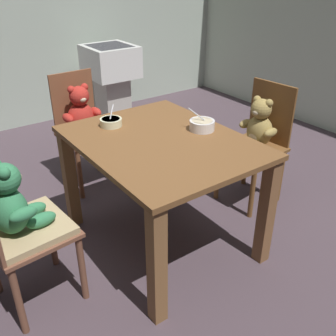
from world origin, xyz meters
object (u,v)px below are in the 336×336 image
teddy_chair_far_center (258,133)px  porridge_bowl_cream_near_left (111,122)px  porridge_bowl_white_far_center (202,125)px  dining_table (161,161)px  teddy_chair_near_front (16,217)px  sink_basin (111,73)px  teddy_chair_near_left (82,119)px

teddy_chair_far_center → porridge_bowl_cream_near_left: teddy_chair_far_center is taller
porridge_bowl_white_far_center → dining_table: bearing=-95.6°
teddy_chair_near_front → porridge_bowl_white_far_center: 1.16m
teddy_chair_near_front → sink_basin: 2.63m
dining_table → sink_basin: (-2.05, 0.78, -0.03)m
porridge_bowl_cream_near_left → teddy_chair_far_center: bearing=71.8°
porridge_bowl_white_far_center → teddy_chair_near_front: bearing=-91.1°
teddy_chair_near_left → porridge_bowl_white_far_center: (1.02, 0.34, 0.21)m
porridge_bowl_cream_near_left → sink_basin: (-1.70, 0.91, -0.20)m
dining_table → teddy_chair_near_front: (0.01, -0.86, -0.04)m
dining_table → teddy_chair_near_left: teddy_chair_near_left is taller
teddy_chair_far_center → sink_basin: (-2.03, -0.09, 0.02)m
dining_table → teddy_chair_far_center: (-0.02, 0.87, -0.05)m
sink_basin → teddy_chair_far_center: bearing=2.7°
porridge_bowl_cream_near_left → dining_table: bearing=20.5°
dining_table → porridge_bowl_white_far_center: bearing=84.4°
teddy_chair_near_left → teddy_chair_far_center: bearing=42.3°
teddy_chair_far_center → porridge_bowl_white_far_center: size_ratio=5.75×
teddy_chair_near_left → teddy_chair_far_center: teddy_chair_near_left is taller
porridge_bowl_cream_near_left → teddy_chair_near_front: bearing=-63.7°
teddy_chair_near_front → teddy_chair_near_left: 1.28m
porridge_bowl_white_far_center → teddy_chair_far_center: bearing=95.1°
teddy_chair_far_center → sink_basin: 2.03m
sink_basin → porridge_bowl_cream_near_left: bearing=-28.1°
teddy_chair_near_left → porridge_bowl_cream_near_left: (0.64, -0.08, 0.20)m
dining_table → porridge_bowl_cream_near_left: (-0.35, -0.13, 0.16)m
teddy_chair_near_front → sink_basin: (-2.06, 1.64, 0.01)m
teddy_chair_far_center → porridge_bowl_white_far_center: (0.05, -0.59, 0.22)m
teddy_chair_near_front → porridge_bowl_white_far_center: teddy_chair_near_front is taller
teddy_chair_far_center → porridge_bowl_white_far_center: bearing=0.0°
teddy_chair_near_front → sink_basin: bearing=46.3°
dining_table → porridge_bowl_white_far_center: size_ratio=7.36×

